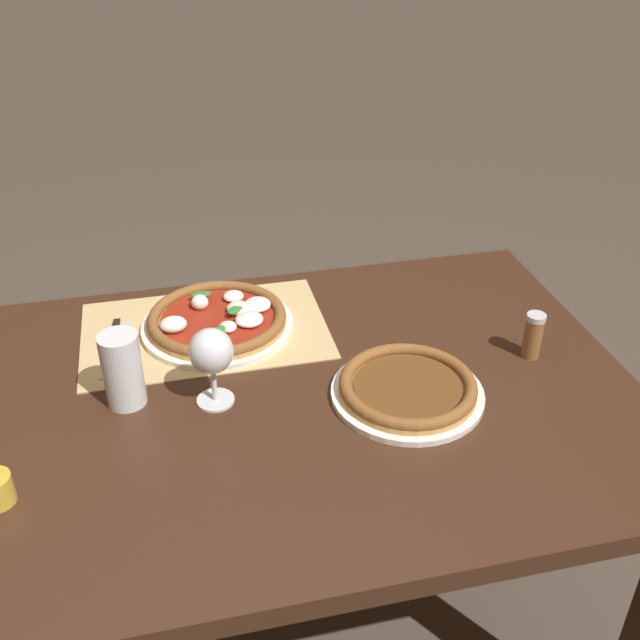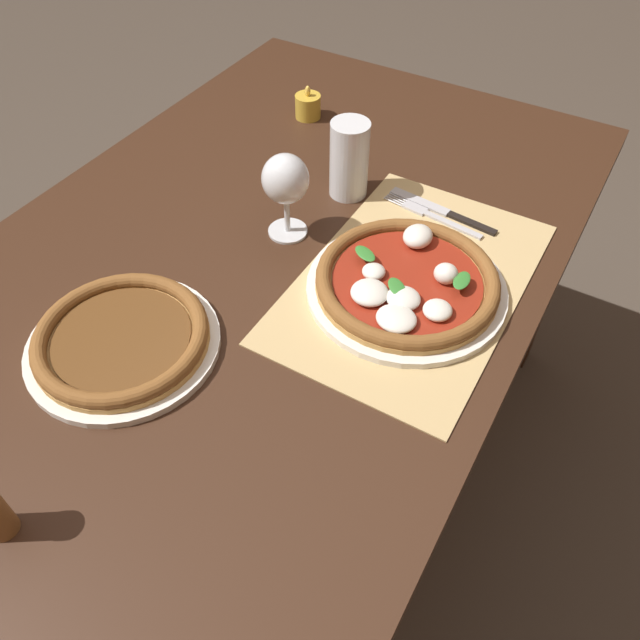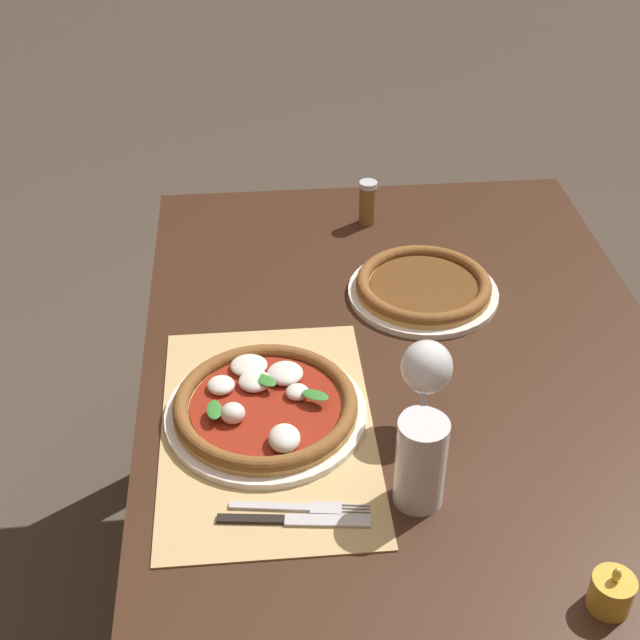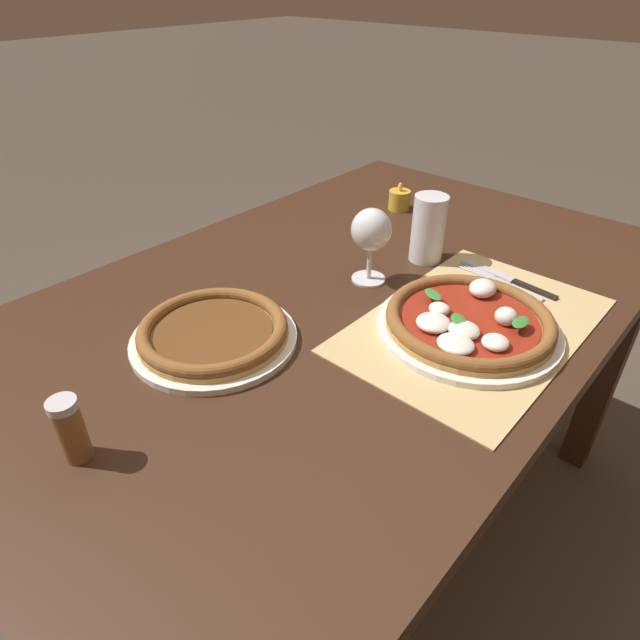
% 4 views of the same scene
% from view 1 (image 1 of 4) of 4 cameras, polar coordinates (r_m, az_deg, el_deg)
% --- Properties ---
extents(dining_table, '(1.46, 0.92, 0.74)m').
position_cam_1_polar(dining_table, '(1.46, -5.00, -8.90)').
color(dining_table, '#382114').
rests_on(dining_table, ground).
extents(paper_placemat, '(0.51, 0.33, 0.00)m').
position_cam_1_polar(paper_placemat, '(1.60, -8.76, -0.78)').
color(paper_placemat, tan).
rests_on(paper_placemat, dining_table).
extents(pizza_near, '(0.32, 0.32, 0.05)m').
position_cam_1_polar(pizza_near, '(1.59, -7.78, 0.03)').
color(pizza_near, silver).
rests_on(pizza_near, paper_placemat).
extents(pizza_far, '(0.29, 0.29, 0.04)m').
position_cam_1_polar(pizza_far, '(1.40, 6.69, -5.18)').
color(pizza_far, silver).
rests_on(pizza_far, dining_table).
extents(wine_glass, '(0.08, 0.08, 0.16)m').
position_cam_1_polar(wine_glass, '(1.34, -8.28, -2.60)').
color(wine_glass, silver).
rests_on(wine_glass, dining_table).
extents(pint_glass, '(0.07, 0.07, 0.15)m').
position_cam_1_polar(pint_glass, '(1.39, -14.80, -3.78)').
color(pint_glass, silver).
rests_on(pint_glass, dining_table).
extents(fork, '(0.04, 0.20, 0.00)m').
position_cam_1_polar(fork, '(1.57, -14.82, -2.18)').
color(fork, '#B7B7BC').
rests_on(fork, paper_placemat).
extents(knife, '(0.04, 0.22, 0.01)m').
position_cam_1_polar(knife, '(1.58, -15.62, -2.06)').
color(knife, black).
rests_on(knife, paper_placemat).
extents(pepper_shaker, '(0.04, 0.04, 0.10)m').
position_cam_1_polar(pepper_shaker, '(1.54, 15.93, -1.13)').
color(pepper_shaker, brown).
rests_on(pepper_shaker, dining_table).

